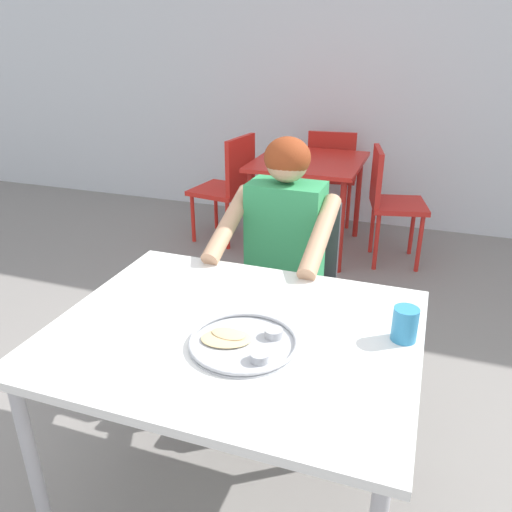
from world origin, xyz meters
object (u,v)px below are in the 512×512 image
drinking_cup (405,323)px  chair_red_right (389,197)px  thali_tray (243,342)px  diner_foreground (279,249)px  table_foreground (235,345)px  chair_red_left (229,182)px  chair_foreground (292,273)px  table_background_red (309,171)px  chair_red_far (332,171)px

drinking_cup → chair_red_right: bearing=96.4°
thali_tray → diner_foreground: 0.81m
table_foreground → chair_red_left: size_ratio=1.35×
diner_foreground → table_foreground: bearing=-84.8°
drinking_cup → chair_foreground: 1.05m
table_background_red → table_foreground: bearing=-81.8°
drinking_cup → chair_red_left: chair_red_left is taller
thali_tray → chair_red_left: chair_red_left is taller
table_background_red → chair_red_far: size_ratio=1.03×
drinking_cup → chair_red_left: (-1.51, 2.26, -0.29)m
table_foreground → drinking_cup: size_ratio=10.66×
chair_red_far → diner_foreground: bearing=-84.5°
chair_foreground → chair_red_right: chair_red_right is taller
chair_red_far → chair_foreground: bearing=-83.8°
chair_foreground → table_background_red: (-0.29, 1.49, 0.14)m
thali_tray → chair_red_right: bearing=85.1°
chair_red_far → chair_red_right: bearing=-50.3°
thali_tray → drinking_cup: drinking_cup is taller
drinking_cup → chair_foreground: chair_foreground is taller
thali_tray → drinking_cup: (0.46, 0.19, 0.05)m
chair_foreground → drinking_cup: bearing=-54.7°
table_background_red → chair_red_right: (0.62, -0.07, -0.12)m
chair_foreground → diner_foreground: 0.32m
drinking_cup → chair_red_left: bearing=123.8°
chair_foreground → table_background_red: chair_foreground is taller
table_background_red → chair_red_far: 0.62m
chair_red_right → table_foreground: bearing=-96.5°
diner_foreground → chair_red_left: diner_foreground is taller
chair_red_right → chair_red_far: size_ratio=1.01×
diner_foreground → drinking_cup: bearing=-45.7°
chair_red_left → chair_red_far: 0.96m
thali_tray → chair_red_far: 3.14m
chair_foreground → chair_red_right: 1.46m
drinking_cup → diner_foreground: diner_foreground is taller
drinking_cup → chair_red_right: (-0.25, 2.24, -0.28)m
thali_tray → chair_red_right: (0.21, 2.44, -0.23)m
table_foreground → chair_red_left: (-0.99, 2.37, -0.16)m
thali_tray → chair_foreground: size_ratio=0.40×
drinking_cup → chair_red_right: 2.27m
thali_tray → table_background_red: bearing=99.4°
diner_foreground → chair_red_far: size_ratio=1.42×
chair_foreground → diner_foreground: bearing=-90.8°
thali_tray → table_background_red: (-0.41, 2.51, -0.11)m
table_foreground → chair_red_far: 3.05m
diner_foreground → table_background_red: 1.74m
chair_foreground → chair_red_left: chair_red_left is taller
drinking_cup → chair_red_far: chair_red_far is taller
diner_foreground → thali_tray: bearing=-80.9°
chair_foreground → table_background_red: size_ratio=0.97×
chair_red_far → drinking_cup: bearing=-74.5°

